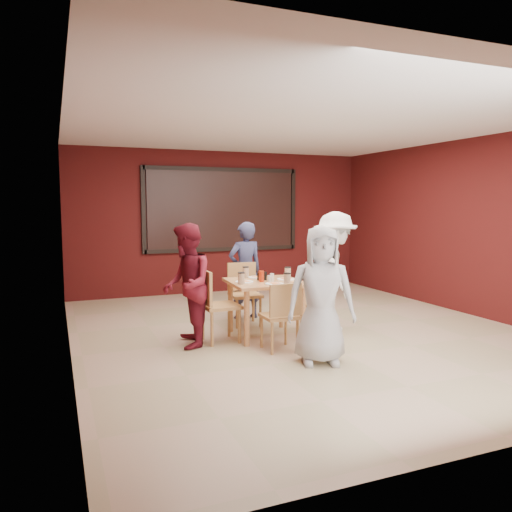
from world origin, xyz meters
name	(u,v)px	position (x,y,z in m)	size (l,w,h in m)	color
floor	(302,332)	(0.00, 0.00, 0.00)	(7.00, 7.00, 0.00)	tan
window_blinds	(223,210)	(0.00, 3.45, 1.65)	(3.00, 0.02, 1.50)	black
dining_table	(265,288)	(-0.55, -0.01, 0.66)	(1.00, 1.00, 0.90)	tan
chair_front	(282,313)	(-0.64, -0.72, 0.47)	(0.41, 0.41, 0.84)	tan
chair_back	(244,290)	(-0.57, 0.75, 0.51)	(0.47, 0.47, 0.90)	tan
chair_left	(215,301)	(-1.27, -0.04, 0.53)	(0.47, 0.47, 0.94)	tan
chair_right	(317,300)	(0.23, 0.00, 0.44)	(0.47, 0.47, 0.77)	tan
diner_front	(321,295)	(-0.43, -1.27, 0.77)	(0.75, 0.49, 1.53)	#AFAFAF
diner_back	(245,270)	(-0.43, 1.08, 0.75)	(0.54, 0.36, 1.49)	#33375A
diner_left	(187,285)	(-1.64, -0.09, 0.77)	(0.75, 0.58, 1.53)	maroon
diner_right	(335,270)	(0.53, 0.02, 0.83)	(1.07, 0.62, 1.66)	white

